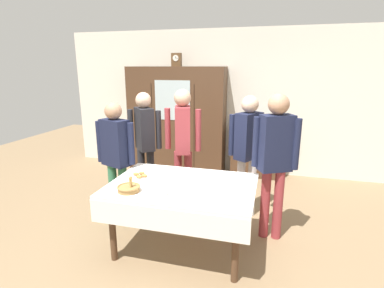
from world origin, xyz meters
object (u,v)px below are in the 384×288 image
Objects in this scene: person_near_right_end at (145,137)px; bookshelf_low at (257,152)px; dining_table at (181,194)px; mantel_clock at (177,60)px; book_stack at (258,123)px; tea_cup_near_left at (158,171)px; bread_basket at (129,188)px; spoon_far_left at (204,191)px; tea_cup_far_right at (233,186)px; wall_cabinet at (177,120)px; person_by_cabinet at (116,152)px; person_beside_shelf at (275,153)px; spoon_far_right at (204,181)px; tea_cup_mid_left at (176,179)px; person_behind_table_right at (183,138)px; person_behind_table_left at (248,145)px; tea_cup_far_left at (165,192)px; pastry_plate at (140,176)px.

bookshelf_low is at bearing 45.23° from person_near_right_end.
dining_table is 6.54× the size of mantel_clock.
book_stack is 1.69× the size of tea_cup_near_left.
dining_table is at bearing 32.44° from bread_basket.
bread_basket is at bearing -165.44° from spoon_far_left.
tea_cup_far_right is (0.55, 0.06, 0.13)m from dining_table.
wall_cabinet reaches higher than person_by_cabinet.
bread_basket is 1.67m from person_beside_shelf.
mantel_clock reaches higher than bread_basket.
mantel_clock is at bearing 113.27° from spoon_far_left.
spoon_far_left and spoon_far_right have the same top height.
mantel_clock reaches higher than tea_cup_mid_left.
person_beside_shelf is at bearing 42.78° from spoon_far_left.
mantel_clock reaches higher than wall_cabinet.
person_behind_table_right reaches higher than dining_table.
person_behind_table_left is 0.96× the size of person_behind_table_right.
book_stack is at bearing 82.19° from spoon_far_left.
person_by_cabinet is at bearing -126.49° from book_stack.
tea_cup_far_left is 0.08× the size of person_by_cabinet.
person_behind_table_left is (0.70, 0.95, 0.21)m from tea_cup_mid_left.
person_near_right_end is (-1.10, 0.92, 0.24)m from spoon_far_right.
person_beside_shelf is (1.24, -0.47, 0.01)m from person_behind_table_right.
wall_cabinet is 7.21× the size of pastry_plate.
bread_basket is 0.15× the size of person_by_cabinet.
person_behind_table_right is 1.33m from person_beside_shelf.
tea_cup_far_right is at bearing -14.33° from tea_cup_near_left.
bookshelf_low is 0.54m from book_stack.
bookshelf_low is 0.55× the size of person_behind_table_right.
person_behind_table_right reaches higher than person_behind_table_left.
mantel_clock reaches higher than tea_cup_far_left.
tea_cup_near_left is at bearing -113.87° from book_stack.
bookshelf_low is 2.60m from tea_cup_far_right.
tea_cup_far_right is 0.46× the size of pastry_plate.
bread_basket is (-1.12, -2.94, -0.20)m from book_stack.
spoon_far_right is at bearing 37.98° from dining_table.
pastry_plate is at bearing -140.85° from person_behind_table_left.
tea_cup_far_right reaches higher than pastry_plate.
book_stack reaches higher than tea_cup_far_left.
person_by_cabinet is at bearing -92.62° from wall_cabinet.
bread_basket is at bearing -81.54° from wall_cabinet.
person_behind_table_left is at bearing -45.91° from wall_cabinet.
person_behind_table_left is at bearing 62.13° from tea_cup_far_left.
bookshelf_low is (0.65, 2.64, -0.20)m from dining_table.
spoon_far_right is 0.07× the size of person_beside_shelf.
spoon_far_left is (-0.38, -2.75, 0.31)m from bookshelf_low.
tea_cup_near_left is (-1.03, -2.34, -0.21)m from book_stack.
dining_table is 0.78× the size of wall_cabinet.
bookshelf_low is 7.27× the size of tea_cup_mid_left.
tea_cup_near_left is (0.52, -2.29, -0.21)m from wall_cabinet.
pastry_plate is 0.16× the size of person_behind_table_right.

